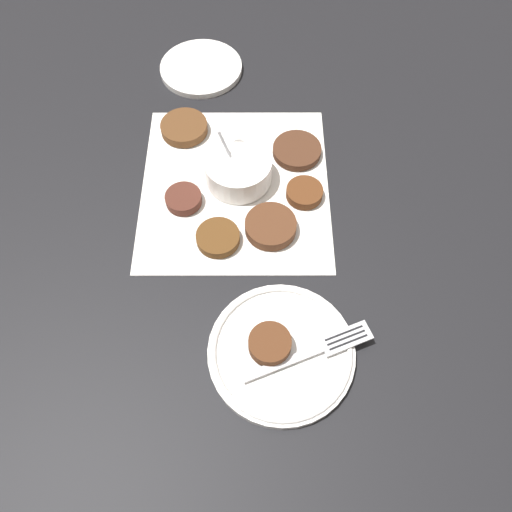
% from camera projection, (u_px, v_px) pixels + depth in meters
% --- Properties ---
extents(ground_plane, '(4.00, 4.00, 0.00)m').
position_uv_depth(ground_plane, '(222.00, 196.00, 0.84)').
color(ground_plane, black).
extents(napkin, '(0.35, 0.32, 0.00)m').
position_uv_depth(napkin, '(235.00, 186.00, 0.85)').
color(napkin, white).
rests_on(napkin, ground_plane).
extents(sauce_bowl, '(0.12, 0.11, 0.09)m').
position_uv_depth(sauce_bowl, '(238.00, 170.00, 0.84)').
color(sauce_bowl, white).
rests_on(sauce_bowl, napkin).
extents(fritter_0, '(0.07, 0.07, 0.02)m').
position_uv_depth(fritter_0, '(219.00, 238.00, 0.79)').
color(fritter_0, '#543418').
rests_on(fritter_0, napkin).
extents(fritter_1, '(0.08, 0.08, 0.02)m').
position_uv_depth(fritter_1, '(184.00, 128.00, 0.90)').
color(fritter_1, '#55341C').
rests_on(fritter_1, napkin).
extents(fritter_2, '(0.06, 0.06, 0.02)m').
position_uv_depth(fritter_2, '(184.00, 199.00, 0.82)').
color(fritter_2, '#4C261D').
rests_on(fritter_2, napkin).
extents(fritter_3, '(0.06, 0.06, 0.02)m').
position_uv_depth(fritter_3, '(304.00, 195.00, 0.83)').
color(fritter_3, '#552E17').
rests_on(fritter_3, napkin).
extents(fritter_4, '(0.08, 0.08, 0.02)m').
position_uv_depth(fritter_4, '(271.00, 226.00, 0.79)').
color(fritter_4, '#502E1B').
rests_on(fritter_4, napkin).
extents(fritter_5, '(0.09, 0.09, 0.01)m').
position_uv_depth(fritter_5, '(297.00, 150.00, 0.88)').
color(fritter_5, '#47291A').
rests_on(fritter_5, napkin).
extents(serving_plate, '(0.21, 0.21, 0.02)m').
position_uv_depth(serving_plate, '(281.00, 352.00, 0.70)').
color(serving_plate, white).
rests_on(serving_plate, ground_plane).
extents(fritter_on_plate, '(0.06, 0.06, 0.02)m').
position_uv_depth(fritter_on_plate, '(270.00, 344.00, 0.68)').
color(fritter_on_plate, '#512D19').
rests_on(fritter_on_plate, serving_plate).
extents(fork, '(0.09, 0.18, 0.00)m').
position_uv_depth(fork, '(321.00, 348.00, 0.69)').
color(fork, silver).
rests_on(fork, serving_plate).
extents(extra_saucer, '(0.16, 0.16, 0.01)m').
position_uv_depth(extra_saucer, '(201.00, 68.00, 0.99)').
color(extra_saucer, white).
rests_on(extra_saucer, ground_plane).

